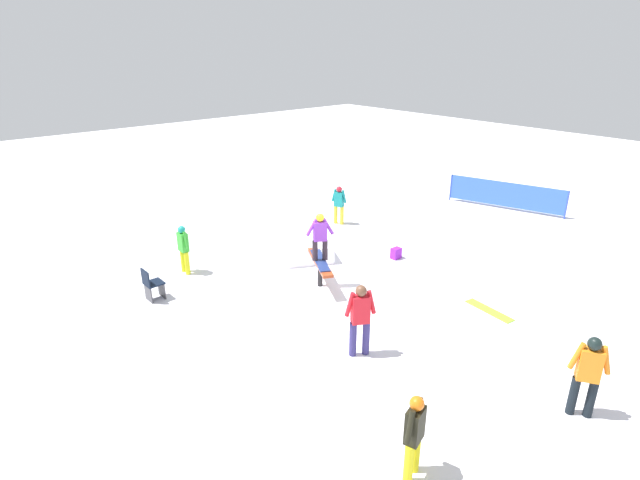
# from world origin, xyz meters

# --- Properties ---
(ground_plane) EXTENTS (60.00, 60.00, 0.00)m
(ground_plane) POSITION_xyz_m (0.00, 0.00, 0.00)
(ground_plane) COLOR white
(rail_feature) EXTENTS (1.79, 1.12, 0.75)m
(rail_feature) POSITION_xyz_m (0.00, 0.00, 0.62)
(rail_feature) COLOR black
(rail_feature) RESTS_ON ground
(snow_kicker_ramp) EXTENTS (2.29, 2.16, 0.53)m
(snow_kicker_ramp) POSITION_xyz_m (-1.92, 1.01, 0.27)
(snow_kicker_ramp) COLOR white
(snow_kicker_ramp) RESTS_ON ground
(main_rider_on_rail) EXTENTS (1.40, 0.97, 1.34)m
(main_rider_on_rail) POSITION_xyz_m (0.00, 0.00, 1.41)
(main_rider_on_rail) COLOR navy
(main_rider_on_rail) RESTS_ON rail_feature
(bystander_teal) EXTENTS (0.59, 0.30, 1.42)m
(bystander_teal) POSITION_xyz_m (-3.32, 3.79, 0.79)
(bystander_teal) COLOR yellow
(bystander_teal) RESTS_ON ground
(bystander_black) EXTENTS (0.30, 0.64, 1.49)m
(bystander_black) POSITION_xyz_m (5.79, -3.17, 0.84)
(bystander_black) COLOR yellow
(bystander_black) RESTS_ON ground
(bystander_red) EXTENTS (0.41, 0.64, 1.64)m
(bystander_red) POSITION_xyz_m (2.98, -1.48, 0.92)
(bystander_red) COLOR navy
(bystander_red) RESTS_ON ground
(bystander_orange) EXTENTS (0.63, 0.45, 1.61)m
(bystander_orange) POSITION_xyz_m (6.88, 0.18, 0.90)
(bystander_orange) COLOR black
(bystander_orange) RESTS_ON ground
(bystander_green) EXTENTS (0.61, 0.21, 1.44)m
(bystander_green) POSITION_xyz_m (-3.17, -2.39, 0.81)
(bystander_green) COLOR #CED01A
(bystander_green) RESTS_ON ground
(loose_snowboard_white) EXTENTS (0.86, 1.26, 0.02)m
(loose_snowboard_white) POSITION_xyz_m (0.71, -4.47, 0.01)
(loose_snowboard_white) COLOR white
(loose_snowboard_white) RESTS_ON ground
(loose_snowboard_lime) EXTENTS (1.33, 0.45, 0.02)m
(loose_snowboard_lime) POSITION_xyz_m (3.81, 2.27, 0.01)
(loose_snowboard_lime) COLOR #92D430
(loose_snowboard_lime) RESTS_ON ground
(folding_chair) EXTENTS (0.45, 0.45, 0.88)m
(folding_chair) POSITION_xyz_m (-2.23, -3.78, 0.41)
(folding_chair) COLOR #3F3F44
(folding_chair) RESTS_ON ground
(backpack_on_snow) EXTENTS (0.23, 0.31, 0.34)m
(backpack_on_snow) POSITION_xyz_m (0.14, 2.98, 0.17)
(backpack_on_snow) COLOR purple
(backpack_on_snow) RESTS_ON ground
(safety_fence) EXTENTS (4.34, 1.30, 1.10)m
(safety_fence) POSITION_xyz_m (-0.26, 9.95, 0.60)
(safety_fence) COLOR blue
(safety_fence) RESTS_ON ground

